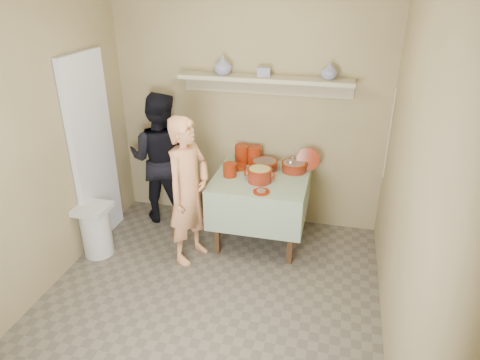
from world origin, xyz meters
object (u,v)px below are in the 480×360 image
(serving_table, at_px, (261,186))
(cazuela_rice, at_px, (260,174))
(person_helper, at_px, (161,158))
(person_cook, at_px, (189,191))
(trash_bin, at_px, (96,230))

(serving_table, bearing_deg, cazuela_rice, -87.10)
(cazuela_rice, bearing_deg, serving_table, 92.90)
(person_helper, bearing_deg, person_cook, 126.64)
(person_cook, xyz_separation_m, cazuela_rice, (0.63, 0.36, 0.09))
(person_cook, height_order, person_helper, person_helper)
(person_cook, bearing_deg, cazuela_rice, -40.98)
(serving_table, xyz_separation_m, cazuela_rice, (0.01, -0.13, 0.20))
(person_helper, xyz_separation_m, serving_table, (1.21, -0.20, -0.12))
(trash_bin, bearing_deg, cazuela_rice, 18.86)
(person_cook, xyz_separation_m, serving_table, (0.62, 0.49, -0.11))
(trash_bin, bearing_deg, person_cook, 10.71)
(person_helper, height_order, serving_table, person_helper)
(person_cook, relative_size, cazuela_rice, 4.57)
(person_helper, relative_size, serving_table, 1.57)
(trash_bin, bearing_deg, person_helper, 66.56)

